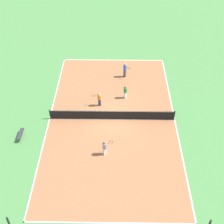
% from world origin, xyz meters
% --- Properties ---
extents(ground_plane, '(80.00, 80.00, 0.00)m').
position_xyz_m(ground_plane, '(0.00, 0.00, 0.00)').
color(ground_plane, '#518E47').
extents(court_surface, '(11.97, 21.54, 0.02)m').
position_xyz_m(court_surface, '(0.00, 0.00, 0.01)').
color(court_surface, '#AD6B42').
rests_on(court_surface, ground_plane).
extents(tennis_net, '(11.77, 0.10, 1.06)m').
position_xyz_m(tennis_net, '(0.00, 0.00, 0.56)').
color(tennis_net, black).
rests_on(tennis_net, court_surface).
extents(bench, '(0.36, 1.46, 0.45)m').
position_xyz_m(bench, '(8.04, 2.51, 0.39)').
color(bench, '#333338').
rests_on(bench, ground_plane).
extents(player_far_green, '(0.50, 0.50, 1.49)m').
position_xyz_m(player_far_green, '(-1.31, -3.30, 0.86)').
color(player_far_green, white).
rests_on(player_far_green, court_surface).
extents(player_center_orange, '(0.95, 0.39, 1.54)m').
position_xyz_m(player_center_orange, '(1.28, -2.04, 0.90)').
color(player_center_orange, navy).
rests_on(player_center_orange, court_surface).
extents(player_baseline_gray, '(0.97, 0.75, 1.51)m').
position_xyz_m(player_baseline_gray, '(0.53, 4.43, 0.88)').
color(player_baseline_gray, white).
rests_on(player_baseline_gray, court_surface).
extents(player_near_blue, '(0.94, 0.84, 1.72)m').
position_xyz_m(player_near_blue, '(-1.33, -7.17, 1.01)').
color(player_near_blue, '#4C4C51').
rests_on(player_near_blue, court_surface).
extents(tennis_ball_midcourt, '(0.07, 0.07, 0.07)m').
position_xyz_m(tennis_ball_midcourt, '(0.18, 6.39, 0.06)').
color(tennis_ball_midcourt, '#CCE033').
rests_on(tennis_ball_midcourt, court_surface).
extents(tennis_ball_left_sideline, '(0.07, 0.07, 0.07)m').
position_xyz_m(tennis_ball_left_sideline, '(-1.91, -3.17, 0.06)').
color(tennis_ball_left_sideline, '#CCE033').
rests_on(tennis_ball_left_sideline, court_surface).
extents(tennis_ball_right_alley, '(0.07, 0.07, 0.07)m').
position_xyz_m(tennis_ball_right_alley, '(-5.51, 6.74, 0.06)').
color(tennis_ball_right_alley, '#CCE033').
rests_on(tennis_ball_right_alley, court_surface).
extents(tennis_ball_near_net, '(0.07, 0.07, 0.07)m').
position_xyz_m(tennis_ball_near_net, '(3.34, 10.04, 0.06)').
color(tennis_ball_near_net, '#CCE033').
rests_on(tennis_ball_near_net, court_surface).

